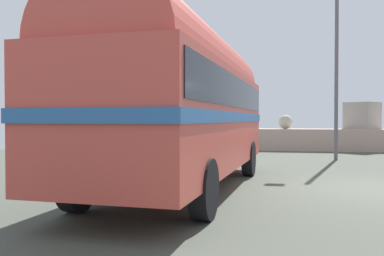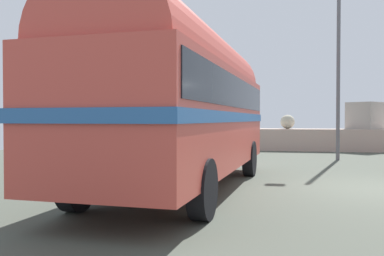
% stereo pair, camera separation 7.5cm
% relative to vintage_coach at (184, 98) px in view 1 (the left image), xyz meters
% --- Properties ---
extents(ground, '(32.00, 26.00, 0.02)m').
position_rel_vintage_coach_xyz_m(ground, '(4.27, 0.88, -2.04)').
color(ground, '#464B41').
extents(breakwater, '(31.36, 2.28, 2.44)m').
position_rel_vintage_coach_xyz_m(breakwater, '(4.47, 12.71, -1.37)').
color(breakwater, '#B39C8D').
rests_on(breakwater, ground).
extents(vintage_coach, '(3.11, 8.75, 3.70)m').
position_rel_vintage_coach_xyz_m(vintage_coach, '(0.00, 0.00, 0.00)').
color(vintage_coach, black).
rests_on(vintage_coach, ground).
extents(lamp_post, '(1.07, 0.50, 7.28)m').
position_rel_vintage_coach_xyz_m(lamp_post, '(4.26, 7.61, 2.01)').
color(lamp_post, '#5B5B60').
rests_on(lamp_post, ground).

